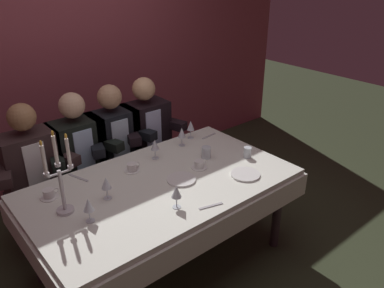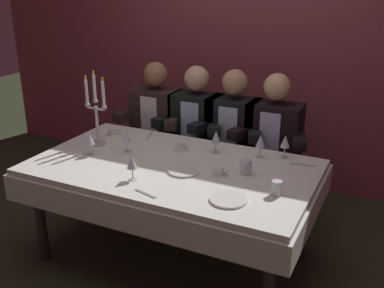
# 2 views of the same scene
# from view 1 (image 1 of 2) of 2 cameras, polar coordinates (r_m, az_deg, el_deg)

# --- Properties ---
(ground_plane) EXTENTS (12.00, 12.00, 0.00)m
(ground_plane) POSITION_cam_1_polar(r_m,az_deg,el_deg) (3.27, -4.00, -16.74)
(ground_plane) COLOR #303823
(back_wall) EXTENTS (6.00, 0.12, 2.70)m
(back_wall) POSITION_cam_1_polar(r_m,az_deg,el_deg) (3.99, -19.16, 11.93)
(back_wall) COLOR #903E49
(back_wall) RESTS_ON ground_plane
(dining_table) EXTENTS (1.94, 1.14, 0.74)m
(dining_table) POSITION_cam_1_polar(r_m,az_deg,el_deg) (2.89, -4.38, -7.58)
(dining_table) COLOR white
(dining_table) RESTS_ON ground_plane
(candelabra) EXTENTS (0.19, 0.11, 0.56)m
(candelabra) POSITION_cam_1_polar(r_m,az_deg,el_deg) (2.52, -18.74, -5.12)
(candelabra) COLOR silver
(candelabra) RESTS_ON dining_table
(dinner_plate_0) EXTENTS (0.22, 0.22, 0.01)m
(dinner_plate_0) POSITION_cam_1_polar(r_m,az_deg,el_deg) (2.92, 7.83, -4.43)
(dinner_plate_0) COLOR white
(dinner_plate_0) RESTS_ON dining_table
(dinner_plate_1) EXTENTS (0.21, 0.21, 0.01)m
(dinner_plate_1) POSITION_cam_1_polar(r_m,az_deg,el_deg) (2.84, -1.59, -5.20)
(dinner_plate_1) COLOR white
(dinner_plate_1) RESTS_ON dining_table
(wine_glass_0) EXTENTS (0.07, 0.07, 0.16)m
(wine_glass_0) POSITION_cam_1_polar(r_m,az_deg,el_deg) (2.64, -12.49, -5.69)
(wine_glass_0) COLOR silver
(wine_glass_0) RESTS_ON dining_table
(wine_glass_1) EXTENTS (0.07, 0.07, 0.16)m
(wine_glass_1) POSITION_cam_1_polar(r_m,az_deg,el_deg) (3.10, -5.47, -0.18)
(wine_glass_1) COLOR silver
(wine_glass_1) RESTS_ON dining_table
(wine_glass_2) EXTENTS (0.07, 0.07, 0.16)m
(wine_glass_2) POSITION_cam_1_polar(r_m,az_deg,el_deg) (3.45, -0.20, 2.64)
(wine_glass_2) COLOR silver
(wine_glass_2) RESTS_ON dining_table
(wine_glass_3) EXTENTS (0.07, 0.07, 0.16)m
(wine_glass_3) POSITION_cam_1_polar(r_m,az_deg,el_deg) (2.45, -14.98, -8.66)
(wine_glass_3) COLOR silver
(wine_glass_3) RESTS_ON dining_table
(wine_glass_4) EXTENTS (0.07, 0.07, 0.16)m
(wine_glass_4) POSITION_cam_1_polar(r_m,az_deg,el_deg) (3.31, -1.51, 1.59)
(wine_glass_4) COLOR silver
(wine_glass_4) RESTS_ON dining_table
(wine_glass_5) EXTENTS (0.07, 0.07, 0.16)m
(wine_glass_5) POSITION_cam_1_polar(r_m,az_deg,el_deg) (2.49, -2.31, -7.04)
(wine_glass_5) COLOR silver
(wine_glass_5) RESTS_ON dining_table
(water_tumbler_0) EXTENTS (0.06, 0.06, 0.09)m
(water_tumbler_0) POSITION_cam_1_polar(r_m,az_deg,el_deg) (3.17, 8.15, -1.22)
(water_tumbler_0) COLOR silver
(water_tumbler_0) RESTS_ON dining_table
(water_tumbler_1) EXTENTS (0.08, 0.08, 0.10)m
(water_tumbler_1) POSITION_cam_1_polar(r_m,az_deg,el_deg) (3.13, 2.09, -1.24)
(water_tumbler_1) COLOR silver
(water_tumbler_1) RESTS_ON dining_table
(coffee_cup_0) EXTENTS (0.13, 0.12, 0.06)m
(coffee_cup_0) POSITION_cam_1_polar(r_m,az_deg,el_deg) (2.99, 1.08, -3.04)
(coffee_cup_0) COLOR white
(coffee_cup_0) RESTS_ON dining_table
(coffee_cup_1) EXTENTS (0.13, 0.12, 0.06)m
(coffee_cup_1) POSITION_cam_1_polar(r_m,az_deg,el_deg) (2.98, -8.78, -3.44)
(coffee_cup_1) COLOR white
(coffee_cup_1) RESTS_ON dining_table
(coffee_cup_2) EXTENTS (0.13, 0.12, 0.06)m
(coffee_cup_2) POSITION_cam_1_polar(r_m,az_deg,el_deg) (2.80, -20.23, -6.89)
(coffee_cup_2) COLOR white
(coffee_cup_2) RESTS_ON dining_table
(fork_0) EXTENTS (0.17, 0.04, 0.01)m
(fork_0) POSITION_cam_1_polar(r_m,az_deg,el_deg) (3.53, 2.51, 1.19)
(fork_0) COLOR #B7B7BC
(fork_0) RESTS_ON dining_table
(knife_1) EXTENTS (0.08, 0.19, 0.01)m
(knife_1) POSITION_cam_1_polar(r_m,az_deg,el_deg) (2.98, -16.35, -4.76)
(knife_1) COLOR #B7B7BC
(knife_1) RESTS_ON dining_table
(fork_2) EXTENTS (0.17, 0.06, 0.01)m
(fork_2) POSITION_cam_1_polar(r_m,az_deg,el_deg) (2.56, 2.79, -9.07)
(fork_2) COLOR #B7B7BC
(fork_2) RESTS_ON dining_table
(seated_diner_0) EXTENTS (0.63, 0.48, 1.24)m
(seated_diner_0) POSITION_cam_1_polar(r_m,az_deg,el_deg) (3.31, -22.56, -2.75)
(seated_diner_0) COLOR #30262A
(seated_diner_0) RESTS_ON ground_plane
(seated_diner_1) EXTENTS (0.63, 0.48, 1.24)m
(seated_diner_1) POSITION_cam_1_polar(r_m,az_deg,el_deg) (3.42, -16.41, -0.84)
(seated_diner_1) COLOR #30262A
(seated_diner_1) RESTS_ON ground_plane
(seated_diner_2) EXTENTS (0.63, 0.48, 1.24)m
(seated_diner_2) POSITION_cam_1_polar(r_m,az_deg,el_deg) (3.55, -11.48, 0.70)
(seated_diner_2) COLOR #30262A
(seated_diner_2) RESTS_ON ground_plane
(seated_diner_3) EXTENTS (0.63, 0.48, 1.24)m
(seated_diner_3) POSITION_cam_1_polar(r_m,az_deg,el_deg) (3.71, -6.82, 2.15)
(seated_diner_3) COLOR #30262A
(seated_diner_3) RESTS_ON ground_plane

